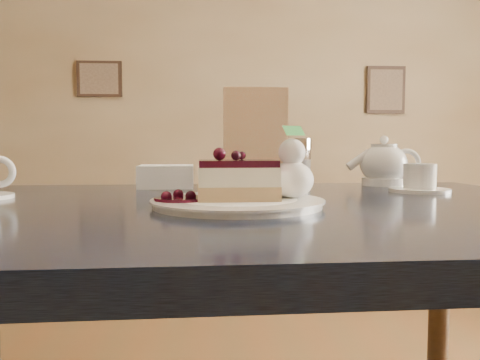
{
  "coord_description": "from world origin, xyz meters",
  "views": [
    {
      "loc": [
        -0.23,
        -0.44,
        0.93
      ],
      "look_at": [
        -0.19,
        0.26,
        0.88
      ],
      "focal_mm": 35.0,
      "sensor_mm": 36.0,
      "label": 1
    }
  ],
  "objects": [
    {
      "name": "main_table",
      "position": [
        -0.19,
        0.39,
        0.74
      ],
      "size": [
        1.36,
        0.93,
        0.83
      ],
      "rotation": [
        0.0,
        0.0,
        0.03
      ],
      "color": "black",
      "rests_on": "ground"
    },
    {
      "name": "menu_card",
      "position": [
        -0.12,
        0.69,
        0.95
      ],
      "size": [
        0.16,
        0.04,
        0.24
      ],
      "primitive_type": "cube",
      "rotation": [
        0.0,
        0.0,
        0.03
      ],
      "color": "beige",
      "rests_on": "main_table"
    },
    {
      "name": "napkin_stack",
      "position": [
        -0.34,
        0.73,
        0.86
      ],
      "size": [
        0.14,
        0.14,
        0.06
      ],
      "primitive_type": "cube",
      "rotation": [
        0.0,
        0.0,
        0.03
      ],
      "color": "white",
      "rests_on": "main_table"
    },
    {
      "name": "dessert_plate",
      "position": [
        -0.19,
        0.33,
        0.84
      ],
      "size": [
        0.28,
        0.28,
        0.01
      ],
      "primitive_type": "cylinder",
      "color": "white",
      "rests_on": "main_table"
    },
    {
      "name": "whipped_cream",
      "position": [
        -0.09,
        0.35,
        0.87
      ],
      "size": [
        0.08,
        0.08,
        0.07
      ],
      "color": "white",
      "rests_on": "dessert_plate"
    },
    {
      "name": "sugar_shaker",
      "position": [
        -0.01,
        0.73,
        0.89
      ],
      "size": [
        0.07,
        0.07,
        0.12
      ],
      "color": "white",
      "rests_on": "main_table"
    },
    {
      "name": "cheesecake_slice",
      "position": [
        -0.19,
        0.33,
        0.87
      ],
      "size": [
        0.14,
        0.1,
        0.07
      ],
      "rotation": [
        0.0,
        0.0,
        0.03
      ],
      "color": "tan",
      "rests_on": "dessert_plate"
    },
    {
      "name": "berry_sauce",
      "position": [
        -0.28,
        0.32,
        0.84
      ],
      "size": [
        0.09,
        0.09,
        0.01
      ],
      "primitive_type": "cylinder",
      "color": "black",
      "rests_on": "dessert_plate"
    },
    {
      "name": "tea_set",
      "position": [
        0.22,
        0.72,
        0.88
      ],
      "size": [
        0.2,
        0.31,
        0.12
      ],
      "color": "white",
      "rests_on": "main_table"
    }
  ]
}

